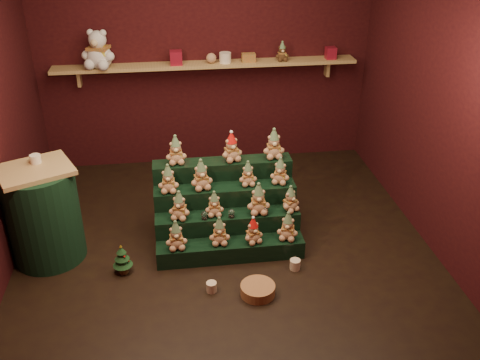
{
  "coord_description": "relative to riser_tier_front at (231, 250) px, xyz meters",
  "views": [
    {
      "loc": [
        -0.44,
        -4.35,
        3.09
      ],
      "look_at": [
        0.18,
        0.25,
        0.59
      ],
      "focal_mm": 40.0,
      "sensor_mm": 36.0,
      "label": 1
    }
  ],
  "objects": [
    {
      "name": "shelf_plush_ball",
      "position": [
        0.03,
        2.06,
        1.29
      ],
      "size": [
        0.12,
        0.12,
        0.12
      ],
      "primitive_type": "sphere",
      "color": "tan",
      "rests_on": "back_shelf"
    },
    {
      "name": "riser_tier_midfront",
      "position": [
        0.0,
        0.22,
        0.09
      ],
      "size": [
        1.4,
        0.22,
        0.36
      ],
      "primitive_type": "cube",
      "color": "black",
      "rests_on": "ground"
    },
    {
      "name": "teddy_10",
      "position": [
        0.23,
        0.45,
        0.57
      ],
      "size": [
        0.18,
        0.16,
        0.25
      ],
      "primitive_type": null,
      "rotation": [
        0.0,
        0.0,
        0.01
      ],
      "color": "tan",
      "rests_on": "riser_tier_midback"
    },
    {
      "name": "mug_right",
      "position": [
        0.57,
        -0.25,
        -0.04
      ],
      "size": [
        0.1,
        0.1,
        0.1
      ],
      "primitive_type": "cylinder",
      "color": "beige",
      "rests_on": "ground"
    },
    {
      "name": "gift_tin_red_a",
      "position": [
        -0.38,
        2.06,
        1.31
      ],
      "size": [
        0.14,
        0.14,
        0.16
      ],
      "primitive_type": "cube",
      "color": "maroon",
      "rests_on": "back_shelf"
    },
    {
      "name": "teddy_3",
      "position": [
        0.55,
        -0.0,
        0.23
      ],
      "size": [
        0.25,
        0.23,
        0.28
      ],
      "primitive_type": null,
      "rotation": [
        0.0,
        0.0,
        -0.33
      ],
      "color": "tan",
      "rests_on": "riser_tier_front"
    },
    {
      "name": "brown_bear",
      "position": [
        0.87,
        2.05,
        1.34
      ],
      "size": [
        0.16,
        0.15,
        0.23
      ],
      "primitive_type": null,
      "rotation": [
        0.0,
        0.0,
        0.03
      ],
      "color": "#493018",
      "rests_on": "back_shelf"
    },
    {
      "name": "teddy_8",
      "position": [
        -0.55,
        0.42,
        0.59
      ],
      "size": [
        0.21,
        0.19,
        0.28
      ],
      "primitive_type": null,
      "rotation": [
        0.0,
        0.0,
        -0.06
      ],
      "color": "tan",
      "rests_on": "riser_tier_midback"
    },
    {
      "name": "teddy_0",
      "position": [
        -0.51,
        -0.02,
        0.23
      ],
      "size": [
        0.21,
        0.19,
        0.28
      ],
      "primitive_type": null,
      "rotation": [
        0.0,
        0.0,
        0.07
      ],
      "color": "tan",
      "rests_on": "riser_tier_front"
    },
    {
      "name": "snow_globe_c",
      "position": [
        0.36,
        0.16,
        0.31
      ],
      "size": [
        0.06,
        0.06,
        0.08
      ],
      "color": "black",
      "rests_on": "riser_tier_midfront"
    },
    {
      "name": "back_wall",
      "position": [
        -0.03,
        2.26,
        1.31
      ],
      "size": [
        4.0,
        0.1,
        2.8
      ],
      "primitive_type": "cube",
      "color": "black",
      "rests_on": "ground"
    },
    {
      "name": "white_bear",
      "position": [
        -1.25,
        2.05,
        1.5
      ],
      "size": [
        0.48,
        0.45,
        0.55
      ],
      "primitive_type": null,
      "rotation": [
        0.0,
        0.0,
        -0.31
      ],
      "color": "silver",
      "rests_on": "back_shelf"
    },
    {
      "name": "riser_tier_midback",
      "position": [
        0.0,
        0.44,
        0.18
      ],
      "size": [
        1.4,
        0.22,
        0.54
      ],
      "primitive_type": "cube",
      "color": "black",
      "rests_on": "ground"
    },
    {
      "name": "scarf_gift_box",
      "position": [
        0.47,
        2.06,
        1.28
      ],
      "size": [
        0.16,
        0.1,
        0.1
      ],
      "primitive_type": "cube",
      "color": "#CE511D",
      "rests_on": "back_shelf"
    },
    {
      "name": "teddy_5",
      "position": [
        -0.13,
        0.22,
        0.39
      ],
      "size": [
        0.18,
        0.17,
        0.25
      ],
      "primitive_type": null,
      "rotation": [
        0.0,
        0.0,
        -0.04
      ],
      "color": "tan",
      "rests_on": "riser_tier_midfront"
    },
    {
      "name": "table_ornament",
      "position": [
        -1.71,
        0.37,
        0.9
      ],
      "size": [
        0.1,
        0.1,
        0.08
      ],
      "primitive_type": "cylinder",
      "color": "beige",
      "rests_on": "side_table"
    },
    {
      "name": "teddy_6",
      "position": [
        0.3,
        0.21,
        0.42
      ],
      "size": [
        0.22,
        0.2,
        0.31
      ],
      "primitive_type": null,
      "rotation": [
        0.0,
        0.0,
        -0.02
      ],
      "color": "tan",
      "rests_on": "riser_tier_midfront"
    },
    {
      "name": "gift_tin_red_b",
      "position": [
        1.47,
        2.06,
        1.3
      ],
      "size": [
        0.12,
        0.12,
        0.14
      ],
      "primitive_type": "cube",
      "color": "maroon",
      "rests_on": "back_shelf"
    },
    {
      "name": "back_shelf",
      "position": [
        -0.03,
        2.08,
        1.2
      ],
      "size": [
        3.6,
        0.26,
        0.24
      ],
      "color": "tan",
      "rests_on": "ground"
    },
    {
      "name": "teddy_1",
      "position": [
        -0.1,
        0.0,
        0.23
      ],
      "size": [
        0.21,
        0.19,
        0.27
      ],
      "primitive_type": null,
      "rotation": [
        0.0,
        0.0,
        -0.07
      ],
      "color": "tan",
      "rests_on": "riser_tier_front"
    },
    {
      "name": "snow_globe_b",
      "position": [
        0.03,
        0.16,
        0.31
      ],
      "size": [
        0.06,
        0.06,
        0.08
      ],
      "color": "black",
      "rests_on": "riser_tier_midfront"
    },
    {
      "name": "riser_tier_back",
      "position": [
        0.0,
        0.66,
        0.27
      ],
      "size": [
        1.4,
        0.22,
        0.72
      ],
      "primitive_type": "cube",
      "color": "black",
      "rests_on": "ground"
    },
    {
      "name": "side_table",
      "position": [
        -1.71,
        0.27,
        0.38
      ],
      "size": [
        0.78,
        0.73,
        0.95
      ],
      "rotation": [
        0.0,
        0.0,
        0.43
      ],
      "color": "tan",
      "rests_on": "ground"
    },
    {
      "name": "teddy_13",
      "position": [
        0.09,
        0.66,
        0.78
      ],
      "size": [
        0.26,
        0.24,
        0.29
      ],
      "primitive_type": null,
      "rotation": [
        0.0,
        0.0,
        0.28
      ],
      "color": "tan",
      "rests_on": "riser_tier_back"
    },
    {
      "name": "riser_tier_front",
      "position": [
        0.0,
        0.0,
        0.0
      ],
      "size": [
        1.4,
        0.22,
        0.18
      ],
      "primitive_type": "cube",
      "color": "black",
      "rests_on": "ground"
    },
    {
      "name": "teddy_7",
      "position": [
        0.61,
        0.21,
        0.4
      ],
      "size": [
        0.24,
        0.24,
        0.26
      ],
      "primitive_type": null,
      "rotation": [
        0.0,
        0.0,
        0.54
      ],
      "color": "tan",
      "rests_on": "riser_tier_midfront"
    },
    {
      "name": "gift_tin_cream",
      "position": [
        0.19,
        2.06,
        1.29
      ],
      "size": [
        0.14,
        0.14,
        0.12
      ],
      "primitive_type": "cylinder",
      "color": "beige",
      "rests_on": "back_shelf"
    },
    {
      "name": "teddy_14",
      "position": [
        0.52,
        0.67,
        0.78
      ],
      "size": [
        0.22,
        0.2,
        0.3
      ],
      "primitive_type": null,
      "rotation": [
        0.0,
        0.0,
        0.0
      ],
      "color": "tan",
      "rests_on": "riser_tier_back"
    },
    {
      "name": "teddy_12",
      "position": [
        -0.46,
        0.67,
        0.77
      ],
      "size": [
        0.21,
        0.19,
        0.29
      ],
      "primitive_type": null,
      "rotation": [
        0.0,
        0.0,
        0.04
      ],
      "color": "tan",
      "rests_on": "riser_tier_back"
    },
    {
      "name": "teddy_4",
      "position": [
        -0.46,
        0.21,
        0.41
      ],
      "size": [
        0.24,
        0.23,
        0.28
      ],
      "primitive_type": null,
      "rotation": [
        0.0,
        0.0,
        -0.29
      ],
      "color": "tan",
      "rests_on": "riser_tier_midfront"
    },
    {
      "name": "snow_globe_a",
      "position": [
        -0.23,
        0.16,
        0.31
      ],
      "size": [
        0.06,
        0.06,
        0.08
      ],
      "color": "black",
      "rests_on": "riser_tier_midfront"
    },
    {
      "name": "teddy_11",
      "position": [
        0.55,
        0.45,
        0.58
      ],
      "size": [
        0.24,
        0.23,
        0.27
      ],
      "primitive_type": null,
      "rotation": [
        0.0,
        0.0,
        -0.4
      ],
      "color": "tan",
      "rests_on": "riser_tier_midback"
    },
    {
      "name": "teddy_2",
      "position": [
        0.21,
        -0.02,
        0.22
      ],
      "size": [
        0.23,
        0.22,
        0.26
      ],
      "primitive_type": null,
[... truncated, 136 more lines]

